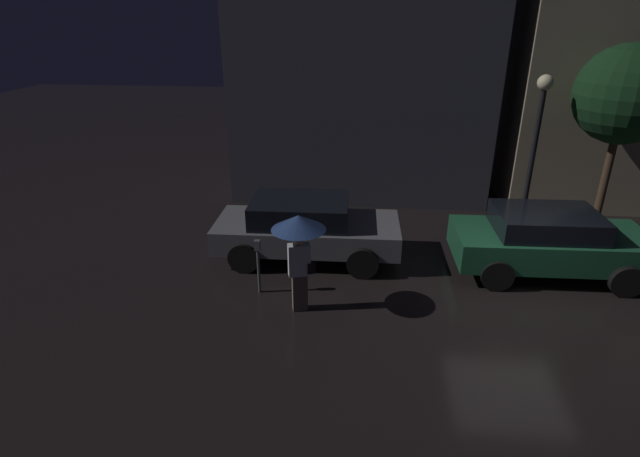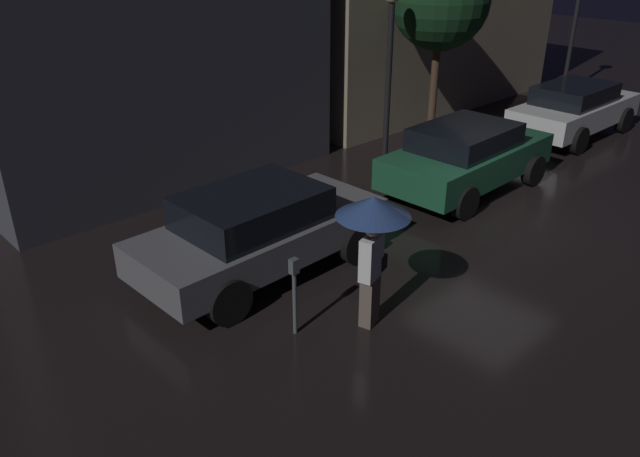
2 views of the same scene
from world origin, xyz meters
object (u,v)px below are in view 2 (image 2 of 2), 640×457
parked_car_green (466,156)px  pedestrian_with_umbrella (373,225)px  parked_car_grey (259,229)px  parked_car_white (574,108)px  parking_meter (294,288)px  street_lamp_near (390,47)px

parked_car_green → pedestrian_with_umbrella: 5.76m
parked_car_grey → parked_car_white: 10.88m
parking_meter → parked_car_white: bearing=8.6°
parked_car_green → parked_car_white: bearing=0.9°
parked_car_grey → pedestrian_with_umbrella: 2.47m
parked_car_grey → pedestrian_with_umbrella: (0.18, -2.32, 0.83)m
parked_car_white → pedestrian_with_umbrella: bearing=-167.5°
parked_car_green → parking_meter: (-6.26, -1.51, -0.03)m
parked_car_grey → parking_meter: (-0.76, -1.76, -0.03)m
street_lamp_near → pedestrian_with_umbrella: bearing=-140.5°
parked_car_white → parking_meter: size_ratio=3.60×
pedestrian_with_umbrella → parked_car_white: bearing=175.8°
pedestrian_with_umbrella → parking_meter: (-0.94, 0.56, -0.86)m
parking_meter → parked_car_green: bearing=13.6°
parked_car_grey → parked_car_white: size_ratio=1.00×
pedestrian_with_umbrella → street_lamp_near: bearing=-156.9°
parking_meter → street_lamp_near: 7.73m
pedestrian_with_umbrella → street_lamp_near: street_lamp_near is taller
parked_car_white → street_lamp_near: street_lamp_near is taller
parked_car_green → parked_car_grey: bearing=175.8°
parked_car_green → parked_car_white: (5.39, 0.24, -0.01)m
pedestrian_with_umbrella → parking_meter: pedestrian_with_umbrella is taller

